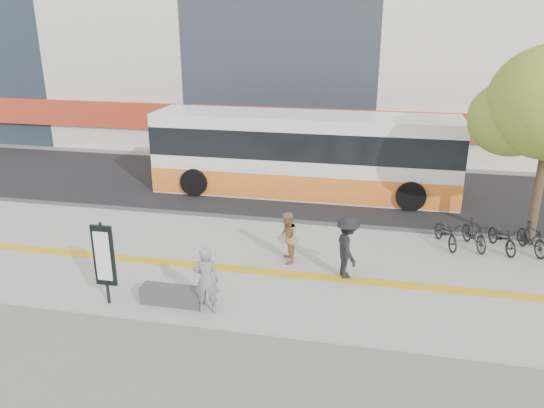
% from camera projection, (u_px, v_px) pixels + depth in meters
% --- Properties ---
extents(ground, '(120.00, 120.00, 0.00)m').
position_uv_depth(ground, '(282.00, 294.00, 13.96)').
color(ground, slate).
rests_on(ground, ground).
extents(sidewalk, '(40.00, 7.00, 0.08)m').
position_uv_depth(sidewalk, '(291.00, 268.00, 15.33)').
color(sidewalk, gray).
rests_on(sidewalk, ground).
extents(tactile_strip, '(40.00, 0.45, 0.01)m').
position_uv_depth(tactile_strip, '(288.00, 274.00, 14.85)').
color(tactile_strip, gold).
rests_on(tactile_strip, sidewalk).
extents(street, '(40.00, 8.00, 0.06)m').
position_uv_depth(street, '(322.00, 190.00, 22.25)').
color(street, black).
rests_on(street, ground).
extents(curb, '(40.00, 0.25, 0.14)m').
position_uv_depth(curb, '(308.00, 224.00, 18.54)').
color(curb, '#373739').
rests_on(curb, ground).
extents(bench, '(1.60, 0.45, 0.45)m').
position_uv_depth(bench, '(172.00, 295.00, 13.25)').
color(bench, '#373739').
rests_on(bench, sidewalk).
extents(signboard, '(0.55, 0.10, 2.20)m').
position_uv_depth(signboard, '(104.00, 257.00, 12.93)').
color(signboard, black).
rests_on(signboard, sidewalk).
extents(bus, '(12.29, 2.91, 3.27)m').
position_uv_depth(bus, '(304.00, 157.00, 21.40)').
color(bus, silver).
rests_on(bus, street).
extents(bicycle_row, '(4.41, 1.72, 0.95)m').
position_uv_depth(bicycle_row, '(503.00, 237.00, 16.26)').
color(bicycle_row, black).
rests_on(bicycle_row, sidewalk).
extents(seated_woman, '(0.70, 0.52, 1.73)m').
position_uv_depth(seated_woman, '(206.00, 280.00, 12.68)').
color(seated_woman, black).
rests_on(seated_woman, sidewalk).
extents(pedestrian_tan, '(0.75, 0.88, 1.56)m').
position_uv_depth(pedestrian_tan, '(287.00, 238.00, 15.33)').
color(pedestrian_tan, '#9F6B46').
rests_on(pedestrian_tan, sidewalk).
extents(pedestrian_dark, '(1.02, 1.31, 1.78)m').
position_uv_depth(pedestrian_dark, '(347.00, 247.00, 14.43)').
color(pedestrian_dark, black).
rests_on(pedestrian_dark, sidewalk).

